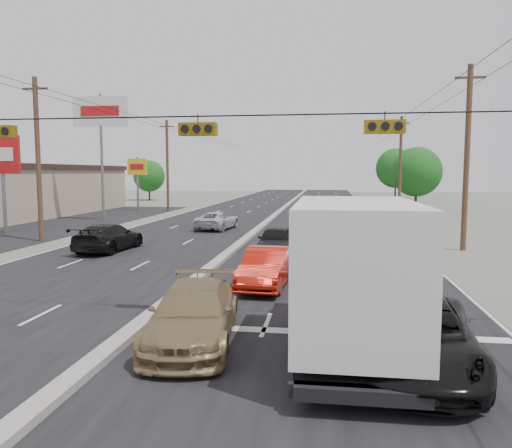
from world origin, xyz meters
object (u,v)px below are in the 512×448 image
object	(u,v)px
utility_pole_left_b	(38,159)
tree_right_mid	(417,172)
box_truck	(353,276)
pole_sign_far	(137,171)
black_suv	(416,336)
oncoming_near	(109,237)
red_sedan	(267,268)
oncoming_far	(217,221)
utility_pole_left_c	(167,165)
pole_sign_billboard	(101,119)
tree_right_far	(396,168)
tree_left_far	(149,176)
queue_car_c	(351,234)
queue_car_a	(276,241)
utility_pole_right_b	(467,157)
pole_sign_mid	(2,160)
tan_sedan	(193,315)
utility_pole_right_c	(400,164)
queue_car_b	(316,254)
queue_car_e	(364,242)

from	to	relation	value
utility_pole_left_b	tree_right_mid	xyz separation A→B (m)	(27.50, 30.00, -0.77)
utility_pole_left_b	box_truck	xyz separation A→B (m)	(18.17, -16.85, -3.24)
pole_sign_far	black_suv	xyz separation A→B (m)	(23.00, -42.64, -3.66)
utility_pole_left_b	oncoming_near	xyz separation A→B (m)	(5.80, -3.04, -4.36)
box_truck	pole_sign_far	bearing A→B (deg)	117.13
red_sedan	oncoming_far	distance (m)	19.16
utility_pole_left_c	pole_sign_billboard	size ratio (longest dim) A/B	0.91
oncoming_far	tree_right_far	bearing A→B (deg)	-104.78
tree_left_far	queue_car_c	bearing A→B (deg)	-57.04
tree_right_mid	queue_car_a	distance (m)	35.44
oncoming_far	utility_pole_left_c	bearing A→B (deg)	-53.99
utility_pole_left_c	utility_pole_right_b	world-z (taller)	same
box_truck	red_sedan	world-z (taller)	box_truck
pole_sign_far	pole_sign_billboard	bearing A→B (deg)	-82.87
pole_sign_mid	tan_sedan	distance (m)	27.57
queue_car_c	oncoming_far	size ratio (longest dim) A/B	0.95
utility_pole_right_c	queue_car_b	bearing A→B (deg)	-103.94
box_truck	black_suv	xyz separation A→B (m)	(1.33, -0.79, -1.12)
utility_pole_right_b	utility_pole_right_c	world-z (taller)	same
tree_left_far	queue_car_b	world-z (taller)	tree_left_far
utility_pole_left_c	oncoming_far	distance (m)	20.03
tree_right_far	box_truck	xyz separation A→B (m)	(-10.33, -71.85, -3.09)
pole_sign_mid	pole_sign_billboard	distance (m)	10.97
queue_car_b	queue_car_c	distance (m)	8.09
tan_sedan	queue_car_e	distance (m)	15.48
utility_pole_left_b	black_suv	distance (m)	26.66
utility_pole_right_b	utility_pole_left_c	bearing A→B (deg)	135.00
utility_pole_left_b	black_suv	world-z (taller)	utility_pole_left_b
tree_right_mid	tan_sedan	xyz separation A→B (m)	(-13.23, -46.71, -3.61)
utility_pole_right_c	utility_pole_right_b	bearing A→B (deg)	-90.00
utility_pole_right_b	oncoming_near	size ratio (longest dim) A/B	1.94
box_truck	oncoming_far	distance (m)	26.27
red_sedan	tree_right_far	bearing A→B (deg)	82.44
utility_pole_right_c	pole_sign_mid	xyz separation A→B (m)	(-29.50, -22.00, 0.01)
queue_car_a	tree_right_mid	bearing A→B (deg)	69.42
tree_left_far	queue_car_e	bearing A→B (deg)	-58.41
utility_pole_left_c	pole_sign_billboard	distance (m)	12.73
utility_pole_right_b	queue_car_e	distance (m)	7.42
red_sedan	utility_pole_left_c	bearing A→B (deg)	117.29
utility_pole_left_c	queue_car_a	bearing A→B (deg)	-61.90
utility_pole_left_b	queue_car_c	world-z (taller)	utility_pole_left_b
queue_car_b	tree_left_far	bearing A→B (deg)	114.31
utility_pole_right_c	pole_sign_far	distance (m)	28.51
tan_sedan	pole_sign_far	bearing A→B (deg)	106.62
queue_car_c	tree_right_far	bearing A→B (deg)	84.41
pole_sign_far	red_sedan	distance (m)	40.22
oncoming_near	queue_car_c	bearing A→B (deg)	-158.14
tree_right_mid	queue_car_b	distance (m)	38.39
queue_car_b	tan_sedan	bearing A→B (deg)	-108.83
utility_pole_right_b	pole_sign_billboard	bearing A→B (deg)	154.29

